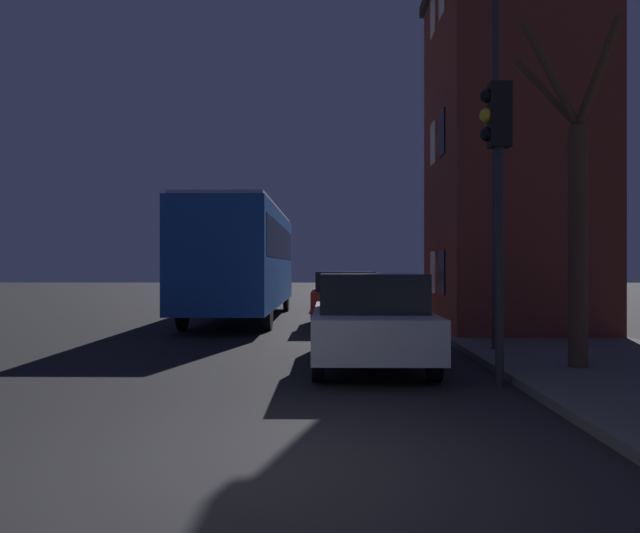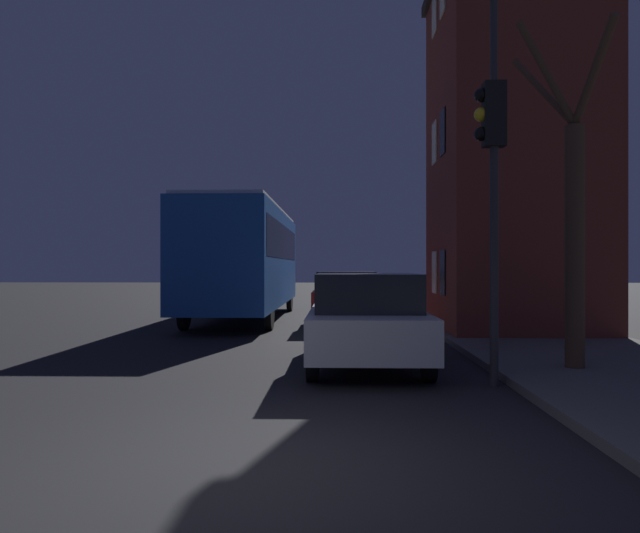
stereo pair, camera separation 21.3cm
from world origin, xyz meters
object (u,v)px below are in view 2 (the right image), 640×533
(car_near_lane, at_px, (366,318))
(car_mid_lane, at_px, (346,298))
(traffic_light, at_px, (492,168))
(streetlamp, at_px, (480,109))
(bus, at_px, (246,254))
(car_far_lane, at_px, (349,288))
(bare_tree, at_px, (573,217))

(car_near_lane, relative_size, car_mid_lane, 1.18)
(traffic_light, relative_size, car_near_lane, 0.94)
(streetlamp, relative_size, car_mid_lane, 1.84)
(bus, height_order, car_mid_lane, bus)
(car_near_lane, height_order, car_far_lane, car_near_lane)
(car_near_lane, xyz_separation_m, car_mid_lane, (-0.24, 6.88, -0.00))
(car_mid_lane, xyz_separation_m, car_far_lane, (0.23, 8.12, -0.02))
(traffic_light, bearing_deg, car_near_lane, 134.17)
(car_mid_lane, height_order, car_far_lane, car_mid_lane)
(car_near_lane, height_order, car_mid_lane, car_near_lane)
(car_far_lane, bearing_deg, bus, -120.75)
(bus, bearing_deg, car_mid_lane, -37.76)
(bare_tree, relative_size, car_far_lane, 1.10)
(bus, height_order, car_far_lane, bus)
(streetlamp, relative_size, bare_tree, 1.36)
(car_far_lane, bearing_deg, car_mid_lane, -91.64)
(car_far_lane, bearing_deg, car_near_lane, -89.96)
(streetlamp, relative_size, bus, 0.66)
(streetlamp, bearing_deg, traffic_light, -99.95)
(bare_tree, distance_m, car_far_lane, 16.22)
(car_mid_lane, bearing_deg, car_far_lane, 88.36)
(streetlamp, height_order, bare_tree, streetlamp)
(streetlamp, distance_m, car_far_lane, 14.37)
(bare_tree, xyz_separation_m, car_mid_lane, (-3.36, 7.70, -1.63))
(car_mid_lane, distance_m, car_far_lane, 8.13)
(bus, xyz_separation_m, car_mid_lane, (3.15, -2.44, -1.28))
(traffic_light, height_order, bus, traffic_light)
(car_near_lane, distance_m, car_far_lane, 15.01)
(bus, relative_size, car_far_lane, 2.29)
(traffic_light, xyz_separation_m, car_mid_lane, (-1.91, 8.60, -2.24))
(bare_tree, xyz_separation_m, car_far_lane, (-3.13, 15.83, -1.65))
(traffic_light, height_order, car_mid_lane, traffic_light)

